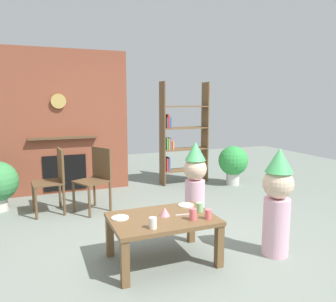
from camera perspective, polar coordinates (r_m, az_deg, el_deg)
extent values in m
plane|color=gray|center=(3.80, 0.16, -15.56)|extent=(12.00, 12.00, 0.00)
cube|color=brown|center=(5.83, -17.87, 4.78)|extent=(2.20, 0.18, 2.40)
cube|color=black|center=(5.85, -17.41, -3.61)|extent=(0.70, 0.02, 0.60)
cube|color=brown|center=(5.71, -17.65, 2.20)|extent=(1.10, 0.10, 0.04)
cylinder|color=tan|center=(5.70, -18.45, 8.20)|extent=(0.24, 0.04, 0.24)
cube|color=brown|center=(6.03, -0.98, 2.94)|extent=(0.02, 0.28, 1.90)
cube|color=brown|center=(6.40, 6.41, 3.23)|extent=(0.02, 0.28, 1.90)
cube|color=brown|center=(6.31, 2.78, -3.24)|extent=(0.86, 0.28, 0.02)
cube|color=brown|center=(6.24, 2.80, 0.35)|extent=(0.86, 0.28, 0.02)
cube|color=brown|center=(6.19, 2.83, 4.02)|extent=(0.86, 0.28, 0.02)
cube|color=brown|center=(6.17, 2.86, 7.72)|extent=(0.86, 0.28, 0.02)
cube|color=#B23333|center=(6.14, -0.38, -2.34)|extent=(0.04, 0.20, 0.24)
cube|color=#3359A5|center=(6.15, -0.03, -2.23)|extent=(0.03, 0.20, 0.26)
cube|color=#3F8C4C|center=(6.08, -0.39, 1.32)|extent=(0.03, 0.20, 0.23)
cube|color=gold|center=(6.09, -0.04, 1.22)|extent=(0.02, 0.20, 0.20)
cube|color=#8C4C99|center=(6.10, 0.23, 1.30)|extent=(0.02, 0.20, 0.22)
cube|color=#D87F3F|center=(6.12, 0.61, 1.06)|extent=(0.03, 0.20, 0.16)
cube|color=#4C4C51|center=(6.04, -0.45, 4.94)|extent=(0.02, 0.20, 0.20)
cube|color=#B23333|center=(6.05, -0.15, 5.19)|extent=(0.03, 0.20, 0.25)
cube|color=#3359A5|center=(6.06, 0.16, 4.98)|extent=(0.03, 0.20, 0.20)
cube|color=brown|center=(3.24, -0.95, -11.68)|extent=(1.00, 0.70, 0.04)
cube|color=brown|center=(2.95, -7.47, -18.79)|extent=(0.07, 0.07, 0.41)
cube|color=brown|center=(3.26, 8.85, -15.95)|extent=(0.07, 0.07, 0.41)
cube|color=brown|center=(3.48, -10.05, -14.36)|extent=(0.07, 0.07, 0.41)
cube|color=brown|center=(3.75, 4.02, -12.48)|extent=(0.07, 0.07, 0.41)
cylinder|color=#E5666B|center=(3.15, 4.34, -10.86)|extent=(0.07, 0.07, 0.11)
cylinder|color=#8CD18C|center=(3.39, 5.53, -9.65)|extent=(0.07, 0.07, 0.09)
cylinder|color=#E5666B|center=(3.19, 6.98, -10.82)|extent=(0.06, 0.06, 0.09)
cylinder|color=silver|center=(2.95, -2.64, -12.35)|extent=(0.07, 0.07, 0.10)
cylinder|color=white|center=(3.23, -8.30, -11.38)|extent=(0.16, 0.16, 0.01)
cylinder|color=white|center=(3.56, 3.12, -9.35)|extent=(0.16, 0.16, 0.01)
cone|color=pink|center=(3.25, -0.56, -10.46)|extent=(0.10, 0.10, 0.08)
cube|color=silver|center=(3.29, 2.58, -10.93)|extent=(0.15, 0.04, 0.01)
cylinder|color=#EAB2C6|center=(3.60, 18.18, -12.34)|extent=(0.27, 0.27, 0.59)
sphere|color=beige|center=(3.47, 18.54, -5.38)|extent=(0.31, 0.31, 0.31)
cone|color=#4CB766|center=(3.42, 18.73, -1.50)|extent=(0.28, 0.28, 0.24)
cylinder|color=#EAB2C6|center=(4.28, 4.66, -8.72)|extent=(0.25, 0.25, 0.56)
sphere|color=beige|center=(4.17, 4.73, -3.11)|extent=(0.29, 0.29, 0.29)
cone|color=#4CB766|center=(4.13, 4.77, -0.02)|extent=(0.26, 0.26, 0.23)
cube|color=brown|center=(4.85, -20.12, -5.17)|extent=(0.43, 0.43, 0.02)
cube|color=brown|center=(4.83, -18.09, -2.28)|extent=(0.06, 0.40, 0.45)
cylinder|color=brown|center=(5.07, -22.27, -7.34)|extent=(0.04, 0.04, 0.43)
cylinder|color=brown|center=(4.72, -21.90, -8.48)|extent=(0.04, 0.04, 0.43)
cylinder|color=brown|center=(5.10, -18.21, -7.01)|extent=(0.04, 0.04, 0.43)
cylinder|color=brown|center=(4.76, -17.55, -8.11)|extent=(0.04, 0.04, 0.43)
cube|color=brown|center=(4.76, -13.10, -5.12)|extent=(0.54, 0.54, 0.02)
cube|color=brown|center=(4.82, -11.44, -2.03)|extent=(0.21, 0.37, 0.45)
cylinder|color=brown|center=(4.86, -16.01, -7.69)|extent=(0.04, 0.04, 0.43)
cylinder|color=brown|center=(4.58, -13.45, -8.63)|extent=(0.04, 0.04, 0.43)
cylinder|color=brown|center=(5.06, -12.60, -6.91)|extent=(0.04, 0.04, 0.43)
cylinder|color=brown|center=(4.79, -9.96, -7.73)|extent=(0.04, 0.04, 0.43)
cylinder|color=beige|center=(6.30, 11.13, -4.71)|extent=(0.24, 0.24, 0.22)
sphere|color=green|center=(6.23, 11.23, -1.64)|extent=(0.55, 0.55, 0.55)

